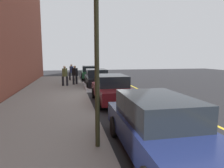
# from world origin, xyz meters

# --- Properties ---
(ground_plane) EXTENTS (56.00, 56.00, 0.00)m
(ground_plane) POSITION_xyz_m (0.00, 0.00, 0.00)
(ground_plane) COLOR black
(sidewalk) EXTENTS (28.00, 4.60, 0.15)m
(sidewalk) POSITION_xyz_m (0.00, -3.30, 0.07)
(sidewalk) COLOR gray
(sidewalk) RESTS_ON ground
(lane_stripe_centre) EXTENTS (28.00, 0.14, 0.01)m
(lane_stripe_centre) POSITION_xyz_m (0.00, 3.20, 0.00)
(lane_stripe_centre) COLOR gold
(lane_stripe_centre) RESTS_ON ground
(snow_bank_curb) EXTENTS (4.72, 0.56, 0.22)m
(snow_bank_curb) POSITION_xyz_m (-4.77, -0.70, 0.11)
(snow_bank_curb) COLOR white
(snow_bank_curb) RESTS_ON ground
(parked_car_green) EXTENTS (4.74, 2.01, 1.51)m
(parked_car_green) POSITION_xyz_m (-11.71, 0.11, 0.76)
(parked_car_green) COLOR black
(parked_car_green) RESTS_ON ground
(parked_car_black) EXTENTS (4.58, 1.93, 1.51)m
(parked_car_black) POSITION_xyz_m (-4.94, 0.11, 0.76)
(parked_car_black) COLOR black
(parked_car_black) RESTS_ON ground
(parked_car_maroon) EXTENTS (4.35, 1.91, 1.51)m
(parked_car_maroon) POSITION_xyz_m (0.83, 0.21, 0.76)
(parked_car_maroon) COLOR black
(parked_car_maroon) RESTS_ON ground
(parked_car_navy) EXTENTS (4.74, 1.94, 1.51)m
(parked_car_navy) POSITION_xyz_m (6.98, 0.15, 0.76)
(parked_car_navy) COLOR black
(parked_car_navy) RESTS_ON ground
(pedestrian_black_coat) EXTENTS (0.51, 0.51, 1.63)m
(pedestrian_black_coat) POSITION_xyz_m (-6.02, -1.68, 1.02)
(pedestrian_black_coat) COLOR black
(pedestrian_black_coat) RESTS_ON sidewalk
(pedestrian_navy_coat) EXTENTS (0.50, 0.53, 1.64)m
(pedestrian_navy_coat) POSITION_xyz_m (-9.32, -1.96, 1.03)
(pedestrian_navy_coat) COLOR black
(pedestrian_navy_coat) RESTS_ON sidewalk
(pedestrian_olive_coat) EXTENTS (0.52, 0.53, 1.66)m
(pedestrian_olive_coat) POSITION_xyz_m (-5.27, -2.51, 1.04)
(pedestrian_olive_coat) COLOR black
(pedestrian_olive_coat) RESTS_ON sidewalk
(traffic_light_pole) EXTENTS (0.35, 0.26, 4.51)m
(traffic_light_pole) POSITION_xyz_m (6.48, -1.35, 3.19)
(traffic_light_pole) COLOR #2D2D19
(traffic_light_pole) RESTS_ON sidewalk
(rolling_suitcase) EXTENTS (0.34, 0.22, 0.86)m
(rolling_suitcase) POSITION_xyz_m (-8.77, -1.77, 0.40)
(rolling_suitcase) COLOR #471E19
(rolling_suitcase) RESTS_ON sidewalk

